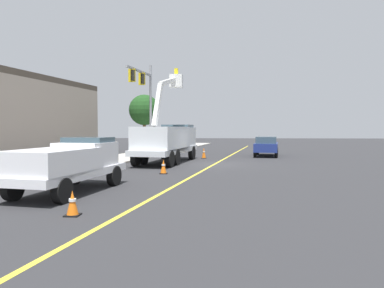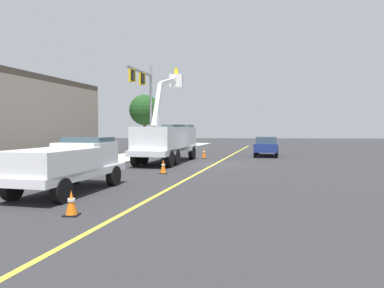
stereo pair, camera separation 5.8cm
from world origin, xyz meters
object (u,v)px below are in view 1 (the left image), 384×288
Objects in this scene: traffic_cone_leading at (72,203)px; utility_bucket_truck at (167,140)px; traffic_cone_mid_front at (163,167)px; traffic_cone_mid_rear at (204,153)px; passing_minivan at (266,145)px; service_pickup_truck at (68,163)px; traffic_signal_mast at (145,94)px.

utility_bucket_truck is at bearing -2.26° from traffic_cone_leading.
traffic_cone_mid_rear is (9.76, -1.85, 0.05)m from traffic_cone_mid_front.
utility_bucket_truck is 1.68× the size of passing_minivan.
passing_minivan is 6.63× the size of traffic_cone_mid_front.
service_pickup_truck is at bearing 24.26° from traffic_cone_leading.
traffic_signal_mast reaches higher than traffic_cone_leading.
traffic_cone_mid_rear is 0.11× the size of traffic_signal_mast.
service_pickup_truck is 8.28× the size of traffic_cone_leading.
service_pickup_truck is 0.74× the size of traffic_signal_mast.
utility_bucket_truck is 10.07m from passing_minivan.
service_pickup_truck reaches higher than traffic_cone_mid_rear.
traffic_cone_mid_rear reaches higher than traffic_cone_mid_front.
service_pickup_truck is 16.16m from traffic_cone_mid_rear.
service_pickup_truck is 7.70× the size of traffic_cone_mid_front.
traffic_cone_leading is 9.27m from traffic_cone_mid_front.
traffic_cone_mid_front is (-6.17, -0.61, -1.23)m from utility_bucket_truck.
passing_minivan reaches higher than traffic_cone_mid_front.
passing_minivan is (18.20, -9.99, -0.15)m from service_pickup_truck.
traffic_cone_mid_rear is at bearing -9.20° from traffic_cone_leading.
passing_minivan is at bearing -28.76° from service_pickup_truck.
service_pickup_truck is at bearing 163.31° from traffic_cone_mid_rear.
traffic_cone_mid_front is at bearing 150.04° from passing_minivan.
passing_minivan is 6.03m from traffic_cone_mid_rear.
service_pickup_truck is (-11.88, 2.17, -0.49)m from utility_bucket_truck.
passing_minivan is 23.26m from traffic_cone_leading.
traffic_cone_leading is 19.19m from traffic_cone_mid_rear.
service_pickup_truck is at bearing 153.96° from traffic_cone_mid_front.
utility_bucket_truck is 11.14× the size of traffic_cone_mid_front.
traffic_cone_leading is at bearing 172.44° from traffic_cone_mid_front.
traffic_cone_mid_front is at bearing 169.27° from traffic_cone_mid_rear.
traffic_signal_mast is at bearing 5.48° from traffic_cone_leading.
traffic_cone_mid_front is at bearing -26.04° from service_pickup_truck.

